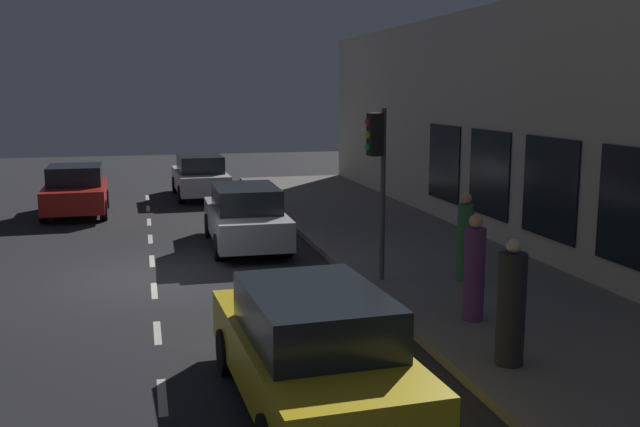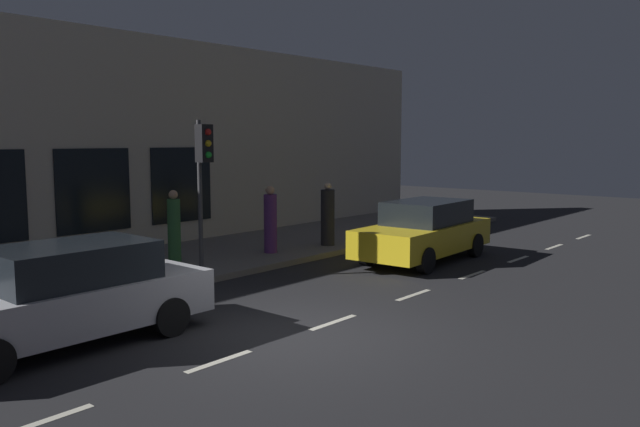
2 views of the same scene
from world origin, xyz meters
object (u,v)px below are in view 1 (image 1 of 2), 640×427
(pedestrian_0, at_px, (474,271))
(parked_car_0, at_px, (245,216))
(pedestrian_2, at_px, (465,239))
(pedestrian_1, at_px, (511,307))
(parked_car_3, at_px, (76,190))
(parked_car_2, at_px, (312,349))
(traffic_light, at_px, (377,154))
(parked_car_1, at_px, (200,176))

(pedestrian_0, bearing_deg, parked_car_0, 177.62)
(parked_car_0, distance_m, pedestrian_2, 6.16)
(pedestrian_1, bearing_deg, parked_car_3, 13.46)
(parked_car_3, bearing_deg, parked_car_0, 126.19)
(parked_car_2, bearing_deg, traffic_light, 61.11)
(parked_car_2, xyz_separation_m, pedestrian_0, (3.34, 2.36, 0.20))
(traffic_light, bearing_deg, pedestrian_1, -85.38)
(traffic_light, distance_m, parked_car_2, 6.15)
(pedestrian_1, bearing_deg, parked_car_2, 86.91)
(parked_car_0, bearing_deg, pedestrian_2, -51.55)
(parked_car_2, height_order, pedestrian_2, pedestrian_2)
(pedestrian_0, relative_size, pedestrian_1, 1.00)
(pedestrian_1, distance_m, pedestrian_2, 4.57)
(traffic_light, xyz_separation_m, parked_car_0, (-2.02, 4.42, -1.93))
(pedestrian_0, distance_m, pedestrian_1, 1.98)
(traffic_light, distance_m, parked_car_3, 12.53)
(parked_car_2, bearing_deg, pedestrian_2, 45.23)
(parked_car_3, distance_m, pedestrian_1, 16.81)
(parked_car_0, height_order, parked_car_2, same)
(parked_car_1, relative_size, pedestrian_2, 2.53)
(parked_car_3, bearing_deg, pedestrian_2, 126.36)
(traffic_light, relative_size, pedestrian_0, 1.92)
(traffic_light, height_order, parked_car_1, traffic_light)
(pedestrian_2, bearing_deg, parked_car_1, 12.25)
(parked_car_0, bearing_deg, traffic_light, -64.65)
(parked_car_3, distance_m, pedestrian_0, 15.25)
(parked_car_0, relative_size, parked_car_3, 1.16)
(parked_car_0, xyz_separation_m, parked_car_1, (-0.43, 8.97, -0.00))
(traffic_light, bearing_deg, pedestrian_0, -74.98)
(pedestrian_1, bearing_deg, parked_car_0, 3.43)
(parked_car_2, bearing_deg, pedestrian_1, 5.33)
(parked_car_1, height_order, parked_car_2, same)
(parked_car_0, xyz_separation_m, parked_car_3, (-4.60, 6.04, -0.00))
(parked_car_2, distance_m, parked_car_3, 16.22)
(traffic_light, xyz_separation_m, parked_car_2, (-2.57, -5.24, -1.93))
(parked_car_2, relative_size, pedestrian_0, 2.56)
(traffic_light, relative_size, pedestrian_2, 1.94)
(traffic_light, bearing_deg, pedestrian_2, -14.54)
(parked_car_2, xyz_separation_m, pedestrian_1, (2.96, 0.42, 0.19))
(pedestrian_0, bearing_deg, parked_car_3, -174.32)
(parked_car_0, relative_size, parked_car_1, 1.01)
(parked_car_0, relative_size, pedestrian_2, 2.56)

